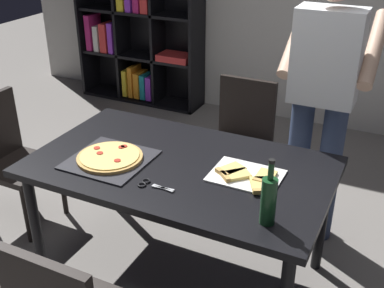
% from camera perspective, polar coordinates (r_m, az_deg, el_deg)
% --- Properties ---
extents(ground_plane, '(12.00, 12.00, 0.00)m').
position_cam_1_polar(ground_plane, '(3.03, -1.28, -14.80)').
color(ground_plane, gray).
extents(dining_table, '(1.62, 0.95, 0.75)m').
position_cam_1_polar(dining_table, '(2.63, -1.43, -3.73)').
color(dining_table, black).
rests_on(dining_table, ground_plane).
extents(chair_far_side, '(0.42, 0.42, 0.90)m').
position_cam_1_polar(chair_far_side, '(3.49, 5.84, 1.20)').
color(chair_far_side, black).
rests_on(chair_far_side, ground_plane).
extents(chair_left_end, '(0.42, 0.42, 0.90)m').
position_cam_1_polar(chair_left_end, '(3.43, -20.98, -1.03)').
color(chair_left_end, black).
rests_on(chair_left_end, ground_plane).
extents(bookshelf, '(1.40, 0.35, 1.95)m').
position_cam_1_polar(bookshelf, '(5.28, -6.42, 15.95)').
color(bookshelf, black).
rests_on(bookshelf, ground_plane).
extents(person_serving_pizza, '(0.55, 0.54, 1.75)m').
position_cam_1_polar(person_serving_pizza, '(2.97, 15.28, 5.86)').
color(person_serving_pizza, '#38476B').
rests_on(person_serving_pizza, ground_plane).
extents(pepperoni_pizza_on_tray, '(0.42, 0.42, 0.04)m').
position_cam_1_polar(pepperoni_pizza_on_tray, '(2.66, -9.73, -1.65)').
color(pepperoni_pizza_on_tray, '#2D2D33').
rests_on(pepperoni_pizza_on_tray, dining_table).
extents(pizza_slices_on_towel, '(0.36, 0.30, 0.03)m').
position_cam_1_polar(pizza_slices_on_towel, '(2.47, 6.49, -3.86)').
color(pizza_slices_on_towel, white).
rests_on(pizza_slices_on_towel, dining_table).
extents(wine_bottle, '(0.07, 0.07, 0.32)m').
position_cam_1_polar(wine_bottle, '(2.10, 9.09, -6.54)').
color(wine_bottle, '#194723').
rests_on(wine_bottle, dining_table).
extents(kitchen_scissors, '(0.19, 0.08, 0.01)m').
position_cam_1_polar(kitchen_scissors, '(2.40, -4.94, -4.85)').
color(kitchen_scissors, silver).
rests_on(kitchen_scissors, dining_table).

